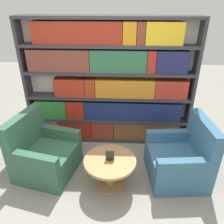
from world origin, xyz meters
name	(u,v)px	position (x,y,z in m)	size (l,w,h in m)	color
ground_plane	(102,194)	(0.00, 0.00, 0.00)	(14.00, 14.00, 0.00)	gray
bookshelf	(110,85)	(0.03, 1.40, 1.10)	(2.91, 0.30, 2.21)	silver
armchair_left	(44,154)	(-0.93, 0.43, 0.31)	(0.97, 0.98, 0.95)	#336047
armchair_right	(180,159)	(1.12, 0.43, 0.31)	(0.88, 0.90, 0.95)	#386684
coffee_table	(110,167)	(0.09, 0.19, 0.33)	(0.73, 0.73, 0.46)	#AD7F4C
table_sign	(110,156)	(0.09, 0.19, 0.53)	(0.12, 0.06, 0.16)	black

